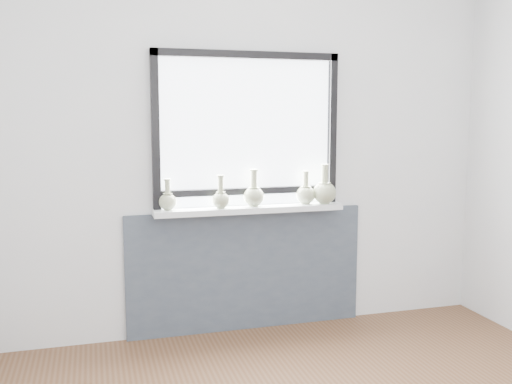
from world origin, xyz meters
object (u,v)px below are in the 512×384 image
object	(u,v)px
windowsill	(250,209)
vase_c	(254,195)
vase_e	(324,191)
vase_a	(168,200)
vase_b	(221,198)
vase_d	(306,193)

from	to	relation	value
windowsill	vase_c	world-z (taller)	vase_c
vase_c	vase_e	world-z (taller)	vase_e
windowsill	vase_a	world-z (taller)	vase_a
windowsill	vase_b	xyz separation A→B (m)	(-0.21, -0.03, 0.09)
vase_c	vase_d	xyz separation A→B (m)	(0.38, 0.01, -0.01)
vase_b	vase_d	distance (m)	0.62
windowsill	vase_b	bearing A→B (deg)	-172.13
vase_a	vase_b	xyz separation A→B (m)	(0.35, -0.03, 0.00)
windowsill	vase_c	xyz separation A→B (m)	(0.03, -0.00, 0.10)
vase_e	vase_c	bearing A→B (deg)	177.39
vase_c	vase_d	size ratio (longest dim) A/B	1.10
vase_b	vase_e	bearing A→B (deg)	0.05
vase_b	vase_c	xyz separation A→B (m)	(0.24, 0.02, 0.01)
vase_c	vase_d	distance (m)	0.38
vase_a	vase_d	distance (m)	0.97
vase_b	vase_c	distance (m)	0.24
vase_b	vase_e	distance (m)	0.75
vase_a	vase_c	distance (m)	0.59
windowsill	vase_d	world-z (taller)	vase_d
vase_c	vase_e	distance (m)	0.51
windowsill	vase_d	size ratio (longest dim) A/B	5.64
vase_a	vase_c	world-z (taller)	vase_c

